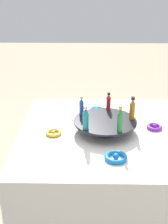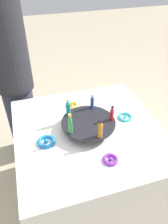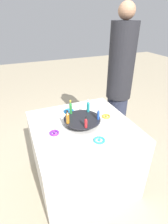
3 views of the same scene
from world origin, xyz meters
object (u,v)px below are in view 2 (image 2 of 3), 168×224
at_px(bottle_amber, 100,129).
at_px(ribbon_bow_gold, 72,105).
at_px(display_stand, 88,124).
at_px(ribbon_bow_blue, 46,142).
at_px(bottle_blue, 92,102).
at_px(ribbon_bow_purple, 110,159).
at_px(ribbon_bow_teal, 125,117).
at_px(person_figure, 12,71).
at_px(bottle_green, 70,124).
at_px(bottle_teal, 68,107).
at_px(bottle_red, 112,114).

bearing_deg(bottle_amber, ribbon_bow_gold, -171.87).
bearing_deg(display_stand, bottle_amber, 8.48).
distance_m(ribbon_bow_gold, ribbon_bow_blue, 0.40).
distance_m(bottle_blue, ribbon_bow_purple, 0.43).
height_order(ribbon_bow_purple, ribbon_bow_teal, ribbon_bow_purple).
distance_m(bottle_blue, ribbon_bow_gold, 0.22).
distance_m(ribbon_bow_purple, person_figure, 1.07).
relative_size(bottle_blue, ribbon_bow_blue, 1.02).
bearing_deg(bottle_blue, ribbon_bow_gold, -144.18).
xyz_separation_m(display_stand, bottle_green, (0.07, -0.13, 0.08)).
distance_m(display_stand, bottle_blue, 0.16).
relative_size(bottle_amber, bottle_green, 0.90).
bearing_deg(ribbon_bow_teal, ribbon_bow_purple, -37.06).
distance_m(bottle_blue, person_figure, 0.73).
height_order(display_stand, ribbon_bow_purple, display_stand).
bearing_deg(bottle_blue, bottle_teal, -81.52).
bearing_deg(ribbon_bow_purple, bottle_amber, -172.65).
bearing_deg(person_figure, bottle_red, 7.07).
distance_m(bottle_blue, bottle_green, 0.28).
height_order(ribbon_bow_teal, person_figure, person_figure).
distance_m(bottle_red, ribbon_bow_teal, 0.19).
distance_m(bottle_red, bottle_green, 0.28).
bearing_deg(person_figure, ribbon_bow_purple, -6.45).
bearing_deg(ribbon_bow_gold, ribbon_bow_teal, 52.94).
height_order(bottle_red, bottle_blue, bottle_blue).
distance_m(bottle_red, ribbon_bow_blue, 0.44).
bearing_deg(bottle_amber, bottle_green, -117.52).
distance_m(display_stand, bottle_teal, 0.17).
xyz_separation_m(display_stand, ribbon_bow_teal, (-0.04, 0.28, -0.04)).
distance_m(bottle_amber, bottle_teal, 0.28).
xyz_separation_m(bottle_red, ribbon_bow_purple, (0.26, -0.11, -0.11)).
distance_m(ribbon_bow_purple, ribbon_bow_teal, 0.40).
bearing_deg(person_figure, ribbon_bow_teal, 15.88).
bearing_deg(ribbon_bow_gold, ribbon_bow_blue, -37.06).
distance_m(ribbon_bow_purple, ribbon_bow_blue, 0.40).
bearing_deg(ribbon_bow_blue, bottle_blue, 116.05).
distance_m(display_stand, person_figure, 0.80).
distance_m(display_stand, ribbon_bow_gold, 0.29).
distance_m(bottle_amber, ribbon_bow_gold, 0.45).
bearing_deg(display_stand, ribbon_bow_blue, -82.06).
bearing_deg(ribbon_bow_blue, display_stand, 97.94).
xyz_separation_m(display_stand, ribbon_bow_gold, (-0.28, -0.04, -0.04)).
relative_size(display_stand, ribbon_bow_blue, 3.13).
bearing_deg(bottle_red, bottle_green, -81.52).
relative_size(bottle_blue, ribbon_bow_purple, 1.28).
bearing_deg(bottle_teal, display_stand, 44.48).
bearing_deg(bottle_red, ribbon_bow_blue, -88.04).
bearing_deg(ribbon_bow_gold, display_stand, 7.94).
bearing_deg(bottle_amber, ribbon_bow_purple, 7.35).
height_order(bottle_blue, ribbon_bow_blue, bottle_blue).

